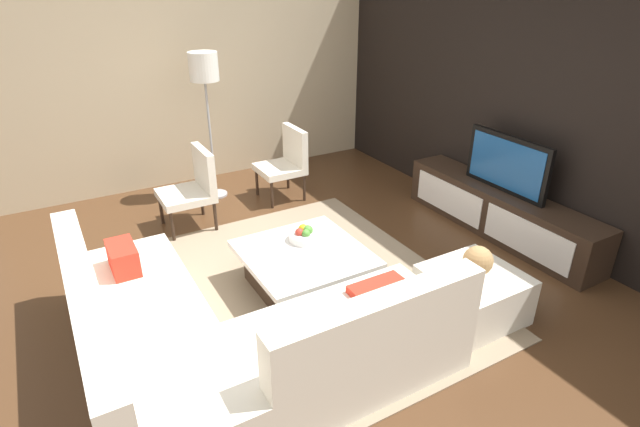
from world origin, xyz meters
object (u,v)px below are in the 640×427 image
at_px(coffee_table, 304,269).
at_px(television, 507,164).
at_px(media_console, 499,212).
at_px(fruit_bowl, 304,235).
at_px(decorative_ball, 478,261).
at_px(floor_lamp, 204,76).
at_px(ottoman, 472,294).
at_px(sectional_couch, 224,338).
at_px(accent_chair_near, 194,185).
at_px(accent_chair_far, 287,159).

bearing_deg(coffee_table, television, 87.51).
height_order(media_console, television, television).
bearing_deg(fruit_bowl, television, 82.66).
relative_size(media_console, decorative_ball, 9.88).
relative_size(floor_lamp, ottoman, 2.50).
distance_m(television, sectional_couch, 3.33).
relative_size(media_console, fruit_bowl, 8.36).
xyz_separation_m(television, ottoman, (0.91, -1.29, -0.59)).
height_order(accent_chair_near, floor_lamp, floor_lamp).
relative_size(television, decorative_ball, 4.21).
bearing_deg(coffee_table, accent_chair_near, -165.20).
relative_size(media_console, floor_lamp, 1.34).
height_order(fruit_bowl, accent_chair_far, accent_chair_far).
relative_size(sectional_couch, accent_chair_far, 2.74).
height_order(television, fruit_bowl, television).
xyz_separation_m(coffee_table, floor_lamp, (-2.37, 0.00, 1.28)).
height_order(accent_chair_far, decorative_ball, accent_chair_far).
relative_size(media_console, ottoman, 3.34).
height_order(coffee_table, accent_chair_near, accent_chair_near).
relative_size(coffee_table, accent_chair_near, 1.19).
relative_size(television, ottoman, 1.43).
height_order(accent_chair_near, decorative_ball, accent_chair_near).
relative_size(sectional_couch, accent_chair_near, 2.74).
height_order(media_console, accent_chair_near, accent_chair_near).
distance_m(floor_lamp, fruit_bowl, 2.43).
height_order(sectional_couch, floor_lamp, floor_lamp).
distance_m(sectional_couch, accent_chair_far, 3.06).
xyz_separation_m(sectional_couch, decorative_ball, (0.40, 1.96, 0.24)).
bearing_deg(accent_chair_far, ottoman, 14.80).
height_order(media_console, floor_lamp, floor_lamp).
bearing_deg(coffee_table, media_console, 87.51).
xyz_separation_m(media_console, decorative_ball, (0.91, -1.29, 0.27)).
xyz_separation_m(media_console, sectional_couch, (0.51, -3.25, 0.03)).
distance_m(media_console, television, 0.54).
bearing_deg(fruit_bowl, accent_chair_far, 158.52).
bearing_deg(decorative_ball, fruit_bowl, -142.84).
bearing_deg(ottoman, television, 125.22).
distance_m(ottoman, fruit_bowl, 1.52).
height_order(floor_lamp, ottoman, floor_lamp).
distance_m(television, fruit_bowl, 2.24).
bearing_deg(accent_chair_far, decorative_ball, 14.80).
height_order(coffee_table, floor_lamp, floor_lamp).
xyz_separation_m(sectional_couch, floor_lamp, (-2.98, 0.96, 1.20)).
relative_size(coffee_table, decorative_ball, 4.36).
bearing_deg(accent_chair_near, floor_lamp, 137.59).
bearing_deg(floor_lamp, media_console, 42.82).
bearing_deg(accent_chair_far, sectional_couch, -24.32).
relative_size(sectional_couch, floor_lamp, 1.36).
distance_m(television, accent_chair_near, 3.29).
xyz_separation_m(media_console, accent_chair_near, (-1.78, -2.74, 0.24)).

